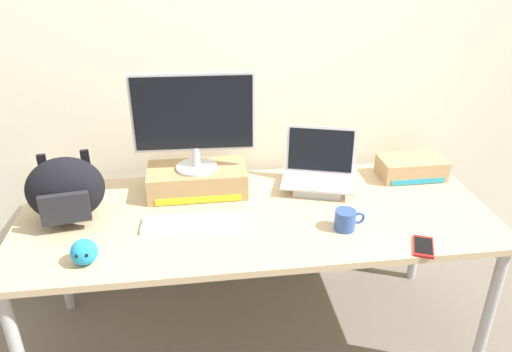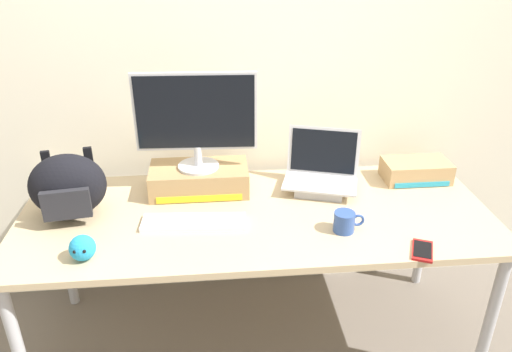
# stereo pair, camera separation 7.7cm
# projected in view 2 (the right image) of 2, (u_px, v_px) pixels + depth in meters

# --- Properties ---
(ground_plane) EXTENTS (20.00, 20.00, 0.00)m
(ground_plane) POSITION_uv_depth(u_px,v_px,m) (256.00, 336.00, 2.53)
(ground_plane) COLOR #70665B
(back_wall) EXTENTS (7.00, 0.10, 2.60)m
(back_wall) POSITION_uv_depth(u_px,v_px,m) (246.00, 58.00, 2.41)
(back_wall) COLOR silver
(back_wall) RESTS_ON ground
(desk) EXTENTS (2.08, 0.83, 0.74)m
(desk) POSITION_uv_depth(u_px,v_px,m) (256.00, 224.00, 2.23)
(desk) COLOR tan
(desk) RESTS_ON ground
(toner_box_yellow) EXTENTS (0.46, 0.25, 0.12)m
(toner_box_yellow) POSITION_uv_depth(u_px,v_px,m) (199.00, 179.00, 2.36)
(toner_box_yellow) COLOR #A88456
(toner_box_yellow) RESTS_ON desk
(desktop_monitor) EXTENTS (0.55, 0.19, 0.45)m
(desktop_monitor) POSITION_uv_depth(u_px,v_px,m) (196.00, 118.00, 2.22)
(desktop_monitor) COLOR silver
(desktop_monitor) RESTS_ON toner_box_yellow
(open_laptop) EXTENTS (0.40, 0.32, 0.28)m
(open_laptop) POSITION_uv_depth(u_px,v_px,m) (321.00, 178.00, 2.37)
(open_laptop) COLOR #ADADB2
(open_laptop) RESTS_ON desk
(external_keyboard) EXTENTS (0.45, 0.16, 0.02)m
(external_keyboard) POSITION_uv_depth(u_px,v_px,m) (194.00, 222.00, 2.11)
(external_keyboard) COLOR white
(external_keyboard) RESTS_ON desk
(messenger_backpack) EXTENTS (0.35, 0.28, 0.29)m
(messenger_backpack) POSITION_uv_depth(u_px,v_px,m) (68.00, 186.00, 2.12)
(messenger_backpack) COLOR black
(messenger_backpack) RESTS_ON desk
(coffee_mug) EXTENTS (0.13, 0.09, 0.09)m
(coffee_mug) POSITION_uv_depth(u_px,v_px,m) (345.00, 222.00, 2.05)
(coffee_mug) COLOR #2D4C93
(coffee_mug) RESTS_ON desk
(cell_phone) EXTENTS (0.13, 0.16, 0.01)m
(cell_phone) POSITION_uv_depth(u_px,v_px,m) (422.00, 250.00, 1.93)
(cell_phone) COLOR red
(cell_phone) RESTS_ON desk
(plush_toy) EXTENTS (0.10, 0.10, 0.10)m
(plush_toy) POSITION_uv_depth(u_px,v_px,m) (82.00, 248.00, 1.87)
(plush_toy) COLOR #2393CC
(plush_toy) RESTS_ON desk
(toner_box_cyan) EXTENTS (0.32, 0.18, 0.10)m
(toner_box_cyan) POSITION_uv_depth(u_px,v_px,m) (416.00, 170.00, 2.46)
(toner_box_cyan) COLOR tan
(toner_box_cyan) RESTS_ON desk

